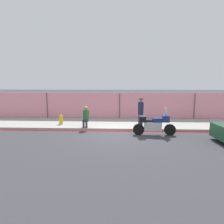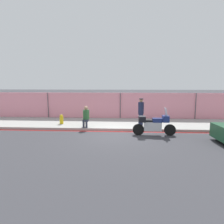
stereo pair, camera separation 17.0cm
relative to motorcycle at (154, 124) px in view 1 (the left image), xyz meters
The scene contains 8 objects.
ground_plane 1.98m from the motorcycle, behind, with size 120.00×120.00×0.00m, color #38383D.
sidewalk 3.15m from the motorcycle, 127.45° to the left, with size 40.93×3.41×0.15m.
curb_paint_stripe 2.09m from the motorcycle, 160.52° to the left, with size 40.93×0.18×0.01m.
storefront_fence 4.68m from the motorcycle, 113.89° to the left, with size 38.88×0.17×2.06m.
motorcycle is the anchor object (origin of this frame).
officer_standing 1.95m from the motorcycle, 106.50° to the left, with size 0.36×0.36×1.69m.
person_seated_on_curb 4.10m from the motorcycle, 162.89° to the left, with size 0.38×0.65×1.26m.
fire_hydrant 5.98m from the motorcycle, 161.44° to the left, with size 0.24×0.30×0.62m.
Camera 1 is at (0.10, -10.56, 2.89)m, focal length 32.00 mm.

